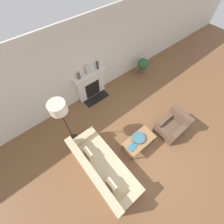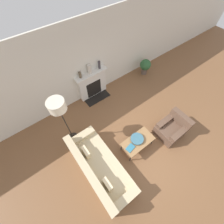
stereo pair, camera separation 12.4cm
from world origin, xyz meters
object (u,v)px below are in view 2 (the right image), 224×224
object	(u,v)px
fireplace	(93,85)
armchair_near	(172,128)
couch	(99,168)
potted_plant	(145,66)
bowl	(137,139)
mantel_vase_center_right	(99,65)
mantel_vase_left	(80,75)
mantel_vase_center_left	(89,69)
floor_lamp	(58,108)
coffee_table	(138,142)
book	(130,148)

from	to	relation	value
fireplace	armchair_near	distance (m)	3.23
couch	potted_plant	bearing A→B (deg)	-60.00
couch	bowl	distance (m)	1.39
armchair_near	mantel_vase_center_right	distance (m)	3.27
mantel_vase_left	mantel_vase_center_left	xyz separation A→B (m)	(0.37, 0.00, 0.06)
couch	armchair_near	size ratio (longest dim) A/B	2.70
armchair_near	mantel_vase_center_right	bearing A→B (deg)	-166.15
armchair_near	mantel_vase_center_right	size ratio (longest dim) A/B	2.89
bowl	floor_lamp	distance (m)	2.41
coffee_table	mantel_vase_center_left	world-z (taller)	mantel_vase_center_left
mantel_vase_center_right	bowl	bearing A→B (deg)	-100.72
coffee_table	bowl	xyz separation A→B (m)	(0.00, 0.06, 0.09)
fireplace	floor_lamp	xyz separation A→B (m)	(-1.61, -1.18, 1.15)
fireplace	coffee_table	distance (m)	2.71
coffee_table	mantel_vase_center_left	bearing A→B (deg)	87.89
book	mantel_vase_center_left	world-z (taller)	mantel_vase_center_left
couch	book	distance (m)	1.06
bowl	floor_lamp	bearing A→B (deg)	135.53
couch	coffee_table	distance (m)	1.38
mantel_vase_left	potted_plant	size ratio (longest dim) A/B	0.31
coffee_table	book	xyz separation A→B (m)	(-0.33, -0.02, 0.05)
fireplace	mantel_vase_center_left	size ratio (longest dim) A/B	3.68
floor_lamp	mantel_vase_center_left	bearing A→B (deg)	37.04
fireplace	bowl	size ratio (longest dim) A/B	3.16
fireplace	coffee_table	bearing A→B (deg)	-92.65
mantel_vase_center_left	mantel_vase_center_right	world-z (taller)	mantel_vase_center_left
couch	floor_lamp	xyz separation A→B (m)	(-0.12, 1.43, 1.39)
armchair_near	book	world-z (taller)	armchair_near
couch	floor_lamp	world-z (taller)	floor_lamp
armchair_near	mantel_vase_left	xyz separation A→B (m)	(-1.52, 3.03, 0.93)
fireplace	floor_lamp	world-z (taller)	floor_lamp
floor_lamp	bowl	bearing A→B (deg)	-44.47
mantel_vase_left	mantel_vase_center_right	size ratio (longest dim) A/B	0.75
floor_lamp	book	bearing A→B (deg)	-53.21
couch	bowl	world-z (taller)	couch
mantel_vase_left	mantel_vase_center_left	world-z (taller)	mantel_vase_center_left
potted_plant	floor_lamp	bearing A→B (deg)	-168.07
mantel_vase_center_left	armchair_near	bearing A→B (deg)	-69.14
coffee_table	floor_lamp	world-z (taller)	floor_lamp
bowl	book	xyz separation A→B (m)	(-0.33, -0.08, -0.04)
armchair_near	bowl	distance (m)	1.32
fireplace	potted_plant	size ratio (longest dim) A/B	1.75
bowl	floor_lamp	world-z (taller)	floor_lamp
mantel_vase_left	book	bearing A→B (deg)	-91.35
book	mantel_vase_center_right	xyz separation A→B (m)	(0.84, 2.75, 0.82)
book	mantel_vase_left	xyz separation A→B (m)	(0.06, 2.75, 0.78)
armchair_near	mantel_vase_center_right	xyz separation A→B (m)	(-0.75, 3.03, 0.97)
potted_plant	mantel_vase_center_left	bearing A→B (deg)	172.41
armchair_near	floor_lamp	bearing A→B (deg)	-123.71
bowl	floor_lamp	xyz separation A→B (m)	(-1.49, 1.46, 1.21)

